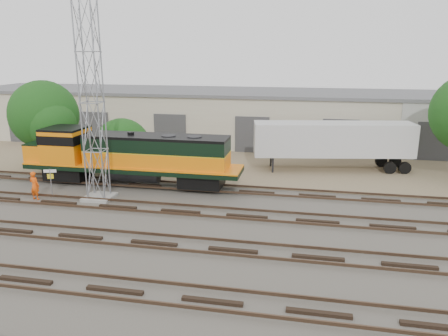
% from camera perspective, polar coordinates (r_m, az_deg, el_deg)
% --- Properties ---
extents(ground, '(140.00, 140.00, 0.00)m').
position_cam_1_polar(ground, '(24.93, -6.71, -7.00)').
color(ground, '#47423A').
rests_on(ground, ground).
extents(dirt_strip, '(80.00, 16.00, 0.02)m').
position_cam_1_polar(dirt_strip, '(38.77, 0.10, 1.22)').
color(dirt_strip, '#726047').
rests_on(dirt_strip, ground).
extents(tracks, '(80.00, 20.40, 0.28)m').
position_cam_1_polar(tracks, '(22.31, -9.12, -9.64)').
color(tracks, black).
rests_on(tracks, ground).
extents(warehouse, '(58.40, 10.40, 5.30)m').
position_cam_1_polar(warehouse, '(45.96, 2.12, 6.77)').
color(warehouse, beige).
rests_on(warehouse, ground).
extents(locomotive, '(15.60, 2.74, 3.75)m').
position_cam_1_polar(locomotive, '(31.40, -12.38, 1.58)').
color(locomotive, black).
rests_on(locomotive, tracks).
extents(signal_tower, '(1.81, 1.81, 12.30)m').
position_cam_1_polar(signal_tower, '(28.31, -16.81, 7.70)').
color(signal_tower, gray).
rests_on(signal_tower, ground).
extents(sign_post, '(0.79, 0.25, 1.97)m').
position_cam_1_polar(sign_post, '(30.33, -21.71, -1.20)').
color(sign_post, gray).
rests_on(sign_post, ground).
extents(worker, '(0.75, 0.56, 1.88)m').
position_cam_1_polar(worker, '(30.57, -23.50, -2.12)').
color(worker, '#F2500D').
rests_on(worker, ground).
extents(semi_trailer, '(12.70, 4.62, 3.83)m').
position_cam_1_polar(semi_trailer, '(35.80, 14.51, 3.49)').
color(semi_trailer, silver).
rests_on(semi_trailer, ground).
extents(tree_west, '(5.69, 5.42, 7.09)m').
position_cam_1_polar(tree_west, '(37.51, -22.26, 6.20)').
color(tree_west, '#382619').
rests_on(tree_west, ground).
extents(tree_mid, '(4.68, 4.46, 4.46)m').
position_cam_1_polar(tree_mid, '(35.36, -12.91, 2.52)').
color(tree_mid, '#382619').
rests_on(tree_mid, ground).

